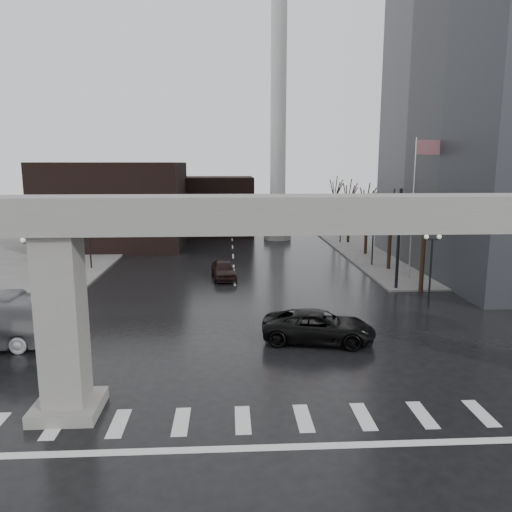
{
  "coord_description": "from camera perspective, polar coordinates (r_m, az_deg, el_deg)",
  "views": [
    {
      "loc": [
        -0.49,
        -19.04,
        9.92
      ],
      "look_at": [
        1.13,
        9.93,
        4.5
      ],
      "focal_mm": 35.0,
      "sensor_mm": 36.0,
      "label": 1
    }
  ],
  "objects": [
    {
      "name": "building_far_left",
      "position": [
        62.71,
        -15.72,
        5.69
      ],
      "size": [
        16.0,
        14.0,
        10.0
      ],
      "primitive_type": "cube",
      "color": "black",
      "rests_on": "ground"
    },
    {
      "name": "tree_right_3",
      "position": [
        63.26,
        10.57,
        4.1
      ],
      "size": [
        1.11,
        1.66,
        8.02
      ],
      "color": "black",
      "rests_on": "ground"
    },
    {
      "name": "tree_right_4",
      "position": [
        71.01,
        9.05,
        4.89
      ],
      "size": [
        1.12,
        1.69,
        8.19
      ],
      "color": "black",
      "rests_on": "ground"
    },
    {
      "name": "building_far_mid",
      "position": [
        71.31,
        -4.44,
        5.79
      ],
      "size": [
        10.0,
        10.0,
        8.0
      ],
      "primitive_type": "cube",
      "color": "black",
      "rests_on": "ground"
    },
    {
      "name": "far_car",
      "position": [
        43.4,
        -3.73,
        -1.54
      ],
      "size": [
        2.46,
        5.0,
        1.64
      ],
      "primitive_type": "imported",
      "rotation": [
        0.0,
        0.0,
        0.11
      ],
      "color": "black",
      "rests_on": "ground"
    },
    {
      "name": "lamp_right_2",
      "position": [
        62.96,
        9.68,
        4.55
      ],
      "size": [
        1.22,
        0.32,
        5.11
      ],
      "color": "black",
      "rests_on": "ground"
    },
    {
      "name": "tree_right_1",
      "position": [
        48.02,
        15.06,
        1.75
      ],
      "size": [
        1.09,
        1.61,
        7.67
      ],
      "color": "black",
      "rests_on": "ground"
    },
    {
      "name": "lamp_right_1",
      "position": [
        49.5,
        13.25,
        2.81
      ],
      "size": [
        1.22,
        0.32,
        5.11
      ],
      "color": "black",
      "rests_on": "ground"
    },
    {
      "name": "flagpole_assembly",
      "position": [
        44.04,
        17.93,
        6.96
      ],
      "size": [
        2.06,
        0.12,
        12.0
      ],
      "color": "silver",
      "rests_on": "ground"
    },
    {
      "name": "ground",
      "position": [
        21.48,
        -1.61,
        -16.93
      ],
      "size": [
        160.0,
        160.0,
        0.0
      ],
      "primitive_type": "plane",
      "color": "black",
      "rests_on": "ground"
    },
    {
      "name": "elevated_guideway",
      "position": [
        19.37,
        2.03,
        1.54
      ],
      "size": [
        48.0,
        2.6,
        8.7
      ],
      "color": "gray",
      "rests_on": "ground"
    },
    {
      "name": "lamp_left_2",
      "position": [
        62.75,
        -15.2,
        4.31
      ],
      "size": [
        1.22,
        0.32,
        5.11
      ],
      "color": "black",
      "rests_on": "ground"
    },
    {
      "name": "sidewalk_ne",
      "position": [
        61.88,
        22.19,
        0.64
      ],
      "size": [
        28.0,
        36.0,
        0.15
      ],
      "primitive_type": "cube",
      "color": "slate",
      "rests_on": "ground"
    },
    {
      "name": "tree_right_0",
      "position": [
        40.62,
        18.55,
        -0.09
      ],
      "size": [
        1.09,
        1.58,
        7.5
      ],
      "color": "black",
      "rests_on": "ground"
    },
    {
      "name": "lamp_left_0",
      "position": [
        36.09,
        -24.28,
        -0.66
      ],
      "size": [
        1.22,
        0.32,
        5.11
      ],
      "color": "black",
      "rests_on": "ground"
    },
    {
      "name": "lamp_right_0",
      "position": [
        36.46,
        19.41,
        -0.21
      ],
      "size": [
        1.22,
        0.32,
        5.11
      ],
      "color": "black",
      "rests_on": "ground"
    },
    {
      "name": "lamp_left_1",
      "position": [
        49.23,
        -18.52,
        2.51
      ],
      "size": [
        1.22,
        0.32,
        5.11
      ],
      "color": "black",
      "rests_on": "ground"
    },
    {
      "name": "pickup_truck",
      "position": [
        28.51,
        7.18,
        -8.0
      ],
      "size": [
        6.75,
        4.09,
        1.75
      ],
      "primitive_type": "imported",
      "rotation": [
        0.0,
        0.0,
        1.37
      ],
      "color": "black",
      "rests_on": "ground"
    },
    {
      "name": "smokestack",
      "position": [
        65.46,
        2.55,
        13.57
      ],
      "size": [
        3.6,
        3.6,
        30.0
      ],
      "color": "silver",
      "rests_on": "ground"
    },
    {
      "name": "signal_mast_arm",
      "position": [
        39.23,
        10.83,
        4.41
      ],
      "size": [
        12.12,
        0.43,
        8.0
      ],
      "color": "black",
      "rests_on": "ground"
    },
    {
      "name": "tree_right_2",
      "position": [
        55.59,
        12.51,
        3.09
      ],
      "size": [
        1.1,
        1.63,
        7.85
      ],
      "color": "black",
      "rests_on": "ground"
    }
  ]
}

